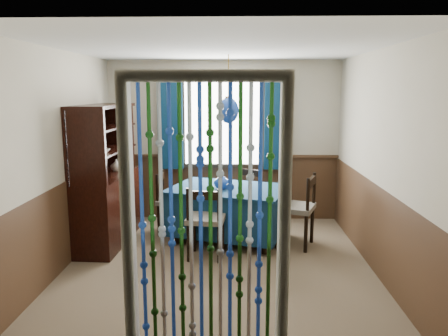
{
  "coord_description": "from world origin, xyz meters",
  "views": [
    {
      "loc": [
        0.22,
        -4.83,
        2.05
      ],
      "look_at": [
        0.05,
        0.63,
        1.07
      ],
      "focal_mm": 35.0,
      "sensor_mm": 36.0,
      "label": 1
    }
  ],
  "objects_px": {
    "sideboard": "(107,197)",
    "pendant_lamp": "(228,110)",
    "chair_right": "(298,208)",
    "chair_left": "(171,201)",
    "chair_far": "(246,195)",
    "vase_sideboard": "(116,164)",
    "bowl_shelf": "(102,151)",
    "chair_near": "(206,220)",
    "dining_table": "(228,209)",
    "vase_table": "(222,181)"
  },
  "relations": [
    {
      "from": "sideboard",
      "to": "pendant_lamp",
      "type": "relative_size",
      "value": 2.09
    },
    {
      "from": "chair_right",
      "to": "chair_left",
      "type": "bearing_deg",
      "value": 94.98
    },
    {
      "from": "chair_far",
      "to": "vase_sideboard",
      "type": "xyz_separation_m",
      "value": [
        -1.82,
        -0.51,
        0.56
      ]
    },
    {
      "from": "chair_left",
      "to": "bowl_shelf",
      "type": "height_order",
      "value": "bowl_shelf"
    },
    {
      "from": "chair_right",
      "to": "vase_sideboard",
      "type": "relative_size",
      "value": 5.28
    },
    {
      "from": "chair_near",
      "to": "chair_right",
      "type": "height_order",
      "value": "chair_right"
    },
    {
      "from": "dining_table",
      "to": "pendant_lamp",
      "type": "relative_size",
      "value": 1.99
    },
    {
      "from": "pendant_lamp",
      "to": "vase_sideboard",
      "type": "height_order",
      "value": "pendant_lamp"
    },
    {
      "from": "dining_table",
      "to": "vase_sideboard",
      "type": "height_order",
      "value": "vase_sideboard"
    },
    {
      "from": "dining_table",
      "to": "chair_left",
      "type": "height_order",
      "value": "chair_left"
    },
    {
      "from": "chair_near",
      "to": "vase_sideboard",
      "type": "distance_m",
      "value": 1.64
    },
    {
      "from": "vase_sideboard",
      "to": "sideboard",
      "type": "bearing_deg",
      "value": -100.78
    },
    {
      "from": "chair_right",
      "to": "vase_sideboard",
      "type": "xyz_separation_m",
      "value": [
        -2.49,
        0.38,
        0.51
      ]
    },
    {
      "from": "dining_table",
      "to": "bowl_shelf",
      "type": "distance_m",
      "value": 1.85
    },
    {
      "from": "pendant_lamp",
      "to": "dining_table",
      "type": "bearing_deg",
      "value": 82.87
    },
    {
      "from": "sideboard",
      "to": "bowl_shelf",
      "type": "relative_size",
      "value": 8.37
    },
    {
      "from": "chair_far",
      "to": "pendant_lamp",
      "type": "relative_size",
      "value": 0.98
    },
    {
      "from": "chair_left",
      "to": "chair_right",
      "type": "bearing_deg",
      "value": 77.23
    },
    {
      "from": "chair_far",
      "to": "vase_table",
      "type": "xyz_separation_m",
      "value": [
        -0.34,
        -0.72,
        0.37
      ]
    },
    {
      "from": "pendant_lamp",
      "to": "bowl_shelf",
      "type": "xyz_separation_m",
      "value": [
        -1.57,
        -0.45,
        -0.48
      ]
    },
    {
      "from": "chair_right",
      "to": "vase_sideboard",
      "type": "bearing_deg",
      "value": 102.03
    },
    {
      "from": "chair_near",
      "to": "vase_table",
      "type": "distance_m",
      "value": 0.74
    },
    {
      "from": "dining_table",
      "to": "vase_table",
      "type": "bearing_deg",
      "value": -130.57
    },
    {
      "from": "bowl_shelf",
      "to": "chair_right",
      "type": "bearing_deg",
      "value": 5.26
    },
    {
      "from": "dining_table",
      "to": "chair_left",
      "type": "distance_m",
      "value": 0.88
    },
    {
      "from": "sideboard",
      "to": "chair_near",
      "type": "bearing_deg",
      "value": -18.45
    },
    {
      "from": "pendant_lamp",
      "to": "bowl_shelf",
      "type": "bearing_deg",
      "value": -163.94
    },
    {
      "from": "chair_far",
      "to": "vase_table",
      "type": "bearing_deg",
      "value": 96.01
    },
    {
      "from": "chair_left",
      "to": "bowl_shelf",
      "type": "distance_m",
      "value": 1.32
    },
    {
      "from": "sideboard",
      "to": "chair_right",
      "type": "bearing_deg",
      "value": 1.05
    },
    {
      "from": "chair_left",
      "to": "bowl_shelf",
      "type": "relative_size",
      "value": 4.03
    },
    {
      "from": "chair_far",
      "to": "vase_table",
      "type": "height_order",
      "value": "vase_table"
    },
    {
      "from": "dining_table",
      "to": "vase_sideboard",
      "type": "xyz_separation_m",
      "value": [
        -1.57,
        0.16,
        0.59
      ]
    },
    {
      "from": "pendant_lamp",
      "to": "bowl_shelf",
      "type": "height_order",
      "value": "pendant_lamp"
    },
    {
      "from": "chair_far",
      "to": "sideboard",
      "type": "bearing_deg",
      "value": 54.84
    },
    {
      "from": "chair_right",
      "to": "bowl_shelf",
      "type": "distance_m",
      "value": 2.62
    },
    {
      "from": "chair_far",
      "to": "sideboard",
      "type": "height_order",
      "value": "sideboard"
    },
    {
      "from": "chair_near",
      "to": "chair_far",
      "type": "bearing_deg",
      "value": 74.57
    },
    {
      "from": "chair_right",
      "to": "sideboard",
      "type": "height_order",
      "value": "sideboard"
    },
    {
      "from": "dining_table",
      "to": "pendant_lamp",
      "type": "xyz_separation_m",
      "value": [
        -0.0,
        -0.0,
        1.35
      ]
    },
    {
      "from": "chair_left",
      "to": "dining_table",
      "type": "bearing_deg",
      "value": 74.98
    },
    {
      "from": "chair_far",
      "to": "chair_left",
      "type": "height_order",
      "value": "chair_left"
    },
    {
      "from": "chair_left",
      "to": "vase_table",
      "type": "bearing_deg",
      "value": 69.26
    },
    {
      "from": "vase_table",
      "to": "bowl_shelf",
      "type": "bearing_deg",
      "value": -165.04
    },
    {
      "from": "dining_table",
      "to": "chair_far",
      "type": "distance_m",
      "value": 0.71
    },
    {
      "from": "dining_table",
      "to": "vase_sideboard",
      "type": "distance_m",
      "value": 1.69
    },
    {
      "from": "chair_right",
      "to": "vase_table",
      "type": "bearing_deg",
      "value": 101.29
    },
    {
      "from": "dining_table",
      "to": "vase_sideboard",
      "type": "relative_size",
      "value": 9.64
    },
    {
      "from": "pendant_lamp",
      "to": "chair_right",
      "type": "bearing_deg",
      "value": -13.61
    },
    {
      "from": "chair_far",
      "to": "sideboard",
      "type": "distance_m",
      "value": 2.06
    }
  ]
}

